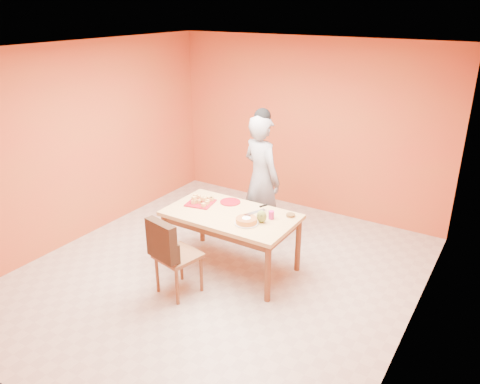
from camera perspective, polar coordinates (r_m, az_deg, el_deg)
The scene contains 17 objects.
floor at distance 5.92m, azimuth -2.72°, elevation -10.03°, with size 5.00×5.00×0.00m, color beige.
ceiling at distance 5.03m, azimuth -3.30°, elevation 16.95°, with size 5.00×5.00×0.00m, color silver.
wall_back at distance 7.42m, azimuth 8.19°, elevation 7.91°, with size 4.50×4.50×0.00m, color #B65B2A.
wall_left at distance 6.81m, azimuth -18.80°, elevation 5.64°, with size 5.00×5.00×0.00m, color #B65B2A.
wall_right at distance 4.52m, azimuth 21.18°, elevation -2.98°, with size 5.00×5.00×0.00m, color #B65B2A.
dining_table at distance 5.75m, azimuth -1.12°, elevation -3.46°, with size 1.60×0.90×0.76m.
dining_chair at distance 5.39m, azimuth -7.70°, elevation -7.52°, with size 0.53×0.60×0.97m.
pastry_pile at distance 5.97m, azimuth -4.85°, elevation -0.84°, with size 0.29×0.29×0.09m, color tan, non-canonical shape.
person at distance 6.42m, azimuth 2.62°, elevation 1.62°, with size 0.66×0.43×1.80m, color gray.
pastry_platter at distance 6.00m, azimuth -4.84°, elevation -1.34°, with size 0.32×0.32×0.02m, color maroon.
red_dinner_plate at distance 6.01m, azimuth -1.20°, elevation -1.22°, with size 0.26×0.26×0.02m, color maroon.
white_cake_plate at distance 5.45m, azimuth 0.78°, elevation -3.82°, with size 0.28×0.28×0.01m, color silver.
sponge_cake at distance 5.44m, azimuth 0.78°, elevation -3.49°, with size 0.25×0.25×0.06m, color orange.
cake_server at distance 5.56m, azimuth 1.83°, elevation -2.50°, with size 0.06×0.30×0.01m, color white.
egg_ornament at distance 5.46m, azimuth 2.65°, elevation -3.00°, with size 0.12×0.10×0.15m, color olive.
magenta_glass at distance 5.57m, azimuth 3.84°, elevation -2.81°, with size 0.07×0.07×0.10m, color #B81B6E.
checker_tin at distance 5.66m, azimuth 6.18°, elevation -2.83°, with size 0.11×0.11×0.03m, color #3E2811.
Camera 1 is at (2.88, -4.09, 3.16)m, focal length 35.00 mm.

